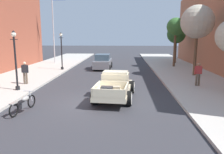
% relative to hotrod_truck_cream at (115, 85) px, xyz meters
% --- Properties ---
extents(ground_plane, '(140.00, 140.00, 0.00)m').
position_rel_hotrod_truck_cream_xyz_m(ground_plane, '(-0.97, -1.23, -0.75)').
color(ground_plane, '#333338').
extents(hotrod_truck_cream, '(2.48, 5.04, 1.58)m').
position_rel_hotrod_truck_cream_xyz_m(hotrod_truck_cream, '(0.00, 0.00, 0.00)').
color(hotrod_truck_cream, beige).
rests_on(hotrod_truck_cream, ground).
extents(motorcycle_parked, '(0.63, 2.10, 0.93)m').
position_rel_hotrod_truck_cream_xyz_m(motorcycle_parked, '(-4.37, -2.93, -0.31)').
color(motorcycle_parked, black).
rests_on(motorcycle_parked, ground).
extents(car_background_grey, '(1.92, 4.33, 1.65)m').
position_rel_hotrod_truck_cream_xyz_m(car_background_grey, '(-1.85, 11.52, 0.01)').
color(car_background_grey, slate).
rests_on(car_background_grey, ground).
extents(pedestrian_sidewalk_left, '(0.53, 0.22, 1.65)m').
position_rel_hotrod_truck_cream_xyz_m(pedestrian_sidewalk_left, '(-6.73, 2.68, 0.33)').
color(pedestrian_sidewalk_left, brown).
rests_on(pedestrian_sidewalk_left, sidewalk_left).
extents(pedestrian_sidewalk_right, '(0.53, 0.22, 1.65)m').
position_rel_hotrod_truck_cream_xyz_m(pedestrian_sidewalk_right, '(5.75, 2.78, 0.33)').
color(pedestrian_sidewalk_right, brown).
rests_on(pedestrian_sidewalk_right, sidewalk_right).
extents(street_lamp_near, '(0.50, 0.32, 3.85)m').
position_rel_hotrod_truck_cream_xyz_m(street_lamp_near, '(-6.47, 0.86, 1.63)').
color(street_lamp_near, black).
rests_on(street_lamp_near, sidewalk_left).
extents(street_lamp_far, '(0.50, 0.32, 3.85)m').
position_rel_hotrod_truck_cream_xyz_m(street_lamp_far, '(-6.00, 9.93, 1.63)').
color(street_lamp_far, black).
rests_on(street_lamp_far, sidewalk_left).
extents(flagpole, '(1.74, 0.16, 9.16)m').
position_rel_hotrod_truck_cream_xyz_m(flagpole, '(-8.32, 15.58, 5.02)').
color(flagpole, '#B2B2B7').
rests_on(flagpole, sidewalk_left).
extents(street_tree_second, '(2.89, 2.89, 6.14)m').
position_rel_hotrod_truck_cream_xyz_m(street_tree_second, '(6.84, 7.21, 4.06)').
color(street_tree_second, brown).
rests_on(street_tree_second, sidewalk_right).
extents(street_tree_third, '(2.00, 2.00, 5.50)m').
position_rel_hotrod_truck_cream_xyz_m(street_tree_third, '(6.26, 12.99, 3.82)').
color(street_tree_third, brown).
rests_on(street_tree_third, sidewalk_right).
extents(street_tree_farthest, '(2.34, 2.34, 4.86)m').
position_rel_hotrod_truck_cream_xyz_m(street_tree_farthest, '(7.14, 16.45, 3.05)').
color(street_tree_farthest, brown).
rests_on(street_tree_farthest, sidewalk_right).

